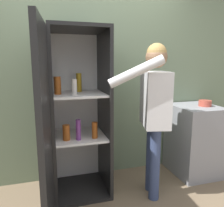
# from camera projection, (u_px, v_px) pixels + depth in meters

# --- Properties ---
(wall_back) EXTENTS (7.00, 0.06, 2.55)m
(wall_back) POSITION_uv_depth(u_px,v_px,m) (88.00, 79.00, 2.76)
(wall_back) COLOR gray
(wall_back) RESTS_ON ground_plane
(refrigerator) EXTENTS (0.71, 1.25, 1.84)m
(refrigerator) POSITION_uv_depth(u_px,v_px,m) (72.00, 116.00, 2.32)
(refrigerator) COLOR black
(refrigerator) RESTS_ON ground_plane
(person) EXTENTS (0.74, 0.57, 1.68)m
(person) POSITION_uv_depth(u_px,v_px,m) (154.00, 103.00, 2.32)
(person) COLOR #384770
(person) RESTS_ON ground_plane
(counter) EXTENTS (0.56, 0.63, 0.93)m
(counter) POSITION_uv_depth(u_px,v_px,m) (194.00, 140.00, 2.93)
(counter) COLOR gray
(counter) RESTS_ON ground_plane
(bowl) EXTENTS (0.16, 0.16, 0.08)m
(bowl) POSITION_uv_depth(u_px,v_px,m) (205.00, 103.00, 2.83)
(bowl) COLOR #B24738
(bowl) RESTS_ON counter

